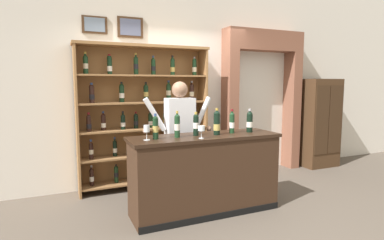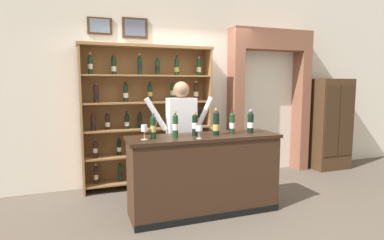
% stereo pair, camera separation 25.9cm
% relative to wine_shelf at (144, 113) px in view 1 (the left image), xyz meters
% --- Properties ---
extents(ground_plane, '(14.00, 14.00, 0.02)m').
position_rel_wine_shelf_xyz_m(ground_plane, '(0.47, -1.26, -1.17)').
color(ground_plane, brown).
extents(back_wall, '(12.00, 0.19, 3.47)m').
position_rel_wine_shelf_xyz_m(back_wall, '(0.47, 0.25, 0.58)').
color(back_wall, silver).
rests_on(back_wall, ground).
extents(wine_shelf, '(2.02, 0.35, 2.17)m').
position_rel_wine_shelf_xyz_m(wine_shelf, '(0.00, 0.00, 0.00)').
color(wine_shelf, olive).
rests_on(wine_shelf, ground).
extents(archway_doorway, '(1.55, 0.45, 2.54)m').
position_rel_wine_shelf_xyz_m(archway_doorway, '(2.21, 0.12, 0.29)').
color(archway_doorway, brown).
rests_on(archway_doorway, ground).
extents(side_cabinet, '(0.71, 0.48, 1.69)m').
position_rel_wine_shelf_xyz_m(side_cabinet, '(3.43, -0.14, -0.31)').
color(side_cabinet, '#422B19').
rests_on(side_cabinet, ground).
extents(tasting_counter, '(1.88, 0.57, 0.97)m').
position_rel_wine_shelf_xyz_m(tasting_counter, '(0.43, -1.26, -0.67)').
color(tasting_counter, '#382316').
rests_on(tasting_counter, ground).
extents(shopkeeper, '(1.01, 0.22, 1.63)m').
position_rel_wine_shelf_xyz_m(shopkeeper, '(0.33, -0.68, -0.15)').
color(shopkeeper, '#2D3347').
rests_on(shopkeeper, ground).
extents(tasting_bottle_riserva, '(0.07, 0.07, 0.29)m').
position_rel_wine_shelf_xyz_m(tasting_bottle_riserva, '(-0.21, -1.28, -0.04)').
color(tasting_bottle_riserva, black).
rests_on(tasting_bottle_riserva, tasting_counter).
extents(tasting_bottle_chianti, '(0.07, 0.07, 0.31)m').
position_rel_wine_shelf_xyz_m(tasting_bottle_chianti, '(0.06, -1.27, -0.04)').
color(tasting_bottle_chianti, '#19381E').
rests_on(tasting_bottle_chianti, tasting_counter).
extents(tasting_bottle_brunello, '(0.07, 0.07, 0.29)m').
position_rel_wine_shelf_xyz_m(tasting_bottle_brunello, '(0.32, -1.24, -0.04)').
color(tasting_bottle_brunello, black).
rests_on(tasting_bottle_brunello, tasting_counter).
extents(tasting_bottle_bianco, '(0.08, 0.08, 0.33)m').
position_rel_wine_shelf_xyz_m(tasting_bottle_bianco, '(0.58, -1.28, -0.03)').
color(tasting_bottle_bianco, black).
rests_on(tasting_bottle_bianco, tasting_counter).
extents(tasting_bottle_vin_santo, '(0.07, 0.07, 0.31)m').
position_rel_wine_shelf_xyz_m(tasting_bottle_vin_santo, '(0.82, -1.25, -0.04)').
color(tasting_bottle_vin_santo, '#19381E').
rests_on(tasting_bottle_vin_santo, tasting_counter).
extents(tasting_bottle_rosso, '(0.08, 0.08, 0.30)m').
position_rel_wine_shelf_xyz_m(tasting_bottle_rosso, '(1.07, -1.26, -0.04)').
color(tasting_bottle_rosso, black).
rests_on(tasting_bottle_rosso, tasting_counter).
extents(wine_glass_spare, '(0.08, 0.08, 0.15)m').
position_rel_wine_shelf_xyz_m(wine_glass_spare, '(0.29, -1.45, -0.07)').
color(wine_glass_spare, silver).
rests_on(wine_glass_spare, tasting_counter).
extents(wine_glass_right, '(0.08, 0.08, 0.17)m').
position_rel_wine_shelf_xyz_m(wine_glass_right, '(-0.31, -1.30, -0.06)').
color(wine_glass_right, silver).
rests_on(wine_glass_right, tasting_counter).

